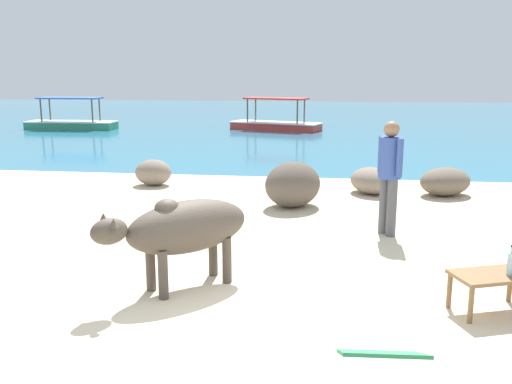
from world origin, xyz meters
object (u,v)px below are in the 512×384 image
Objects in this scene: low_bench_table at (493,280)px; boat_green at (71,122)px; bottle at (511,263)px; person_standing at (390,169)px; cow at (184,228)px; boat_red at (276,123)px.

low_bench_table is 20.59m from boat_green.
bottle is 20.69m from boat_green.
cow is at bearing -165.90° from person_standing.
bottle is at bearing -101.98° from person_standing.
person_standing is at bearing -178.54° from cow.
bottle is 17.76m from boat_red.
bottle is 0.08× the size of boat_green.
boat_red is (8.38, 0.71, 0.00)m from boat_green.
boat_red is (-3.84, 17.29, -0.08)m from low_bench_table.
bottle is at bearing 125.36° from boat_green.
cow is 3.12m from low_bench_table.
boat_red reaches higher than cow.
bottle is 0.18× the size of person_standing.
cow reaches higher than low_bench_table.
boat_red is (-3.98, 17.31, -0.26)m from bottle.
boat_green is (-9.12, 16.35, -0.41)m from cow.
boat_red is at bearing 82.03° from low_bench_table.
cow is 3.33m from person_standing.
low_bench_table is at bearing -59.81° from boat_red.
cow is 17.09m from boat_red.
boat_green is 0.96× the size of boat_red.
person_standing is at bearing 85.84° from low_bench_table.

